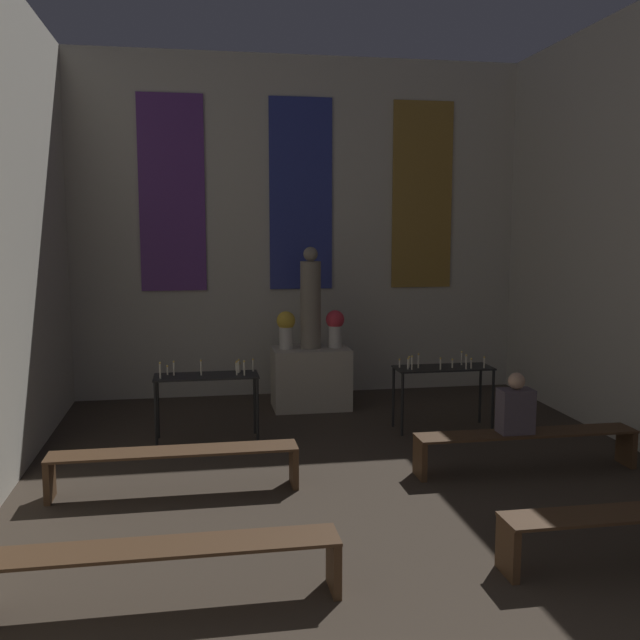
# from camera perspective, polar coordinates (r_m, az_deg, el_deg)

# --- Properties ---
(wall_back) EXTENTS (7.21, 0.16, 5.22)m
(wall_back) POSITION_cam_1_polar(r_m,az_deg,el_deg) (11.22, -1.59, 7.48)
(wall_back) COLOR beige
(wall_back) RESTS_ON ground_plane
(altar) EXTENTS (1.11, 0.73, 0.88)m
(altar) POSITION_cam_1_polar(r_m,az_deg,el_deg) (10.44, -0.75, -4.65)
(altar) COLOR #BCB29E
(altar) RESTS_ON ground_plane
(statue) EXTENTS (0.30, 0.30, 1.47)m
(statue) POSITION_cam_1_polar(r_m,az_deg,el_deg) (10.27, -0.76, 1.51)
(statue) COLOR gray
(statue) RESTS_ON altar
(flower_vase_left) EXTENTS (0.27, 0.27, 0.55)m
(flower_vase_left) POSITION_cam_1_polar(r_m,az_deg,el_deg) (10.26, -2.74, -0.57)
(flower_vase_left) COLOR beige
(flower_vase_left) RESTS_ON altar
(flower_vase_right) EXTENTS (0.27, 0.27, 0.55)m
(flower_vase_right) POSITION_cam_1_polar(r_m,az_deg,el_deg) (10.37, 1.21, -0.48)
(flower_vase_right) COLOR beige
(flower_vase_right) RESTS_ON altar
(candle_rack_left) EXTENTS (1.27, 0.48, 1.03)m
(candle_rack_left) POSITION_cam_1_polar(r_m,az_deg,el_deg) (8.89, -9.03, -5.05)
(candle_rack_left) COLOR black
(candle_rack_left) RESTS_ON ground_plane
(candle_rack_right) EXTENTS (1.27, 0.48, 1.02)m
(candle_rack_right) POSITION_cam_1_polar(r_m,az_deg,el_deg) (9.41, 9.80, -4.37)
(candle_rack_right) COLOR black
(candle_rack_right) RESTS_ON ground_plane
(pew_second_left) EXTENTS (2.44, 0.36, 0.43)m
(pew_second_left) POSITION_cam_1_polar(r_m,az_deg,el_deg) (5.32, -12.27, -18.23)
(pew_second_left) COLOR #4C331E
(pew_second_left) RESTS_ON ground_plane
(pew_back_left) EXTENTS (2.44, 0.36, 0.43)m
(pew_back_left) POSITION_cam_1_polar(r_m,az_deg,el_deg) (7.34, -11.54, -10.93)
(pew_back_left) COLOR #4C331E
(pew_back_left) RESTS_ON ground_plane
(pew_back_right) EXTENTS (2.44, 0.36, 0.43)m
(pew_back_right) POSITION_cam_1_polar(r_m,az_deg,el_deg) (8.11, 16.17, -9.30)
(pew_back_right) COLOR #4C331E
(pew_back_right) RESTS_ON ground_plane
(person_seated) EXTENTS (0.36, 0.24, 0.66)m
(person_seated) POSITION_cam_1_polar(r_m,az_deg,el_deg) (7.95, 15.38, -6.75)
(person_seated) COLOR #564C56
(person_seated) RESTS_ON pew_back_right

